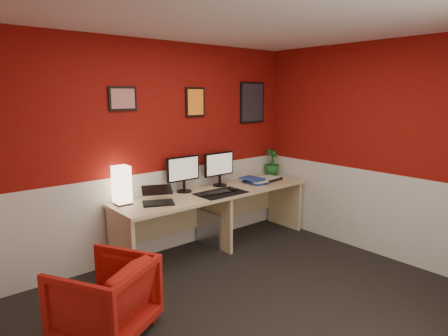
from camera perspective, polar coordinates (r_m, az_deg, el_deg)
ground at (r=3.66m, az=5.25°, el=-20.43°), size 4.00×3.50×0.01m
ceiling at (r=3.19m, az=6.09°, el=21.65°), size 4.00×3.50×0.01m
wall_back at (r=4.58m, az=-10.21°, el=2.54°), size 4.00×0.01×2.50m
wall_right at (r=4.82m, az=22.57°, el=2.28°), size 0.01×3.50×2.50m
wainscot_back at (r=4.74m, az=-9.87°, el=-6.48°), size 4.00×0.01×1.00m
wainscot_right at (r=4.97m, az=21.91°, el=-6.30°), size 0.01×3.50×1.00m
desk at (r=4.85m, az=-1.17°, el=-7.56°), size 2.60×0.65×0.73m
shoji_lamp at (r=4.28m, az=-14.84°, el=-2.61°), size 0.16×0.16×0.40m
laptop at (r=4.23m, az=-9.71°, el=-3.80°), size 0.40×0.35×0.22m
monitor_left at (r=4.66m, az=-5.96°, el=-0.06°), size 0.45×0.06×0.58m
monitor_right at (r=4.95m, az=-0.64°, el=0.63°), size 0.45×0.06×0.58m
desk_mat at (r=4.64m, az=-0.45°, el=-3.70°), size 0.60×0.38×0.01m
keyboard at (r=4.59m, az=-1.52°, el=-3.69°), size 0.43×0.19×0.02m
mouse at (r=4.73m, az=1.42°, el=-3.19°), size 0.07×0.11×0.03m
book_bottom at (r=5.08m, az=3.74°, el=-2.28°), size 0.24×0.31×0.03m
book_middle at (r=5.11m, az=3.85°, el=-1.93°), size 0.30×0.34×0.02m
book_top at (r=5.04m, az=3.38°, el=-1.81°), size 0.25×0.32×0.03m
zen_tray at (r=5.35m, az=6.50°, el=-1.65°), size 0.38×0.29×0.03m
potted_plant at (r=5.66m, az=7.08°, el=0.87°), size 0.23×0.23×0.39m
pc_tower at (r=4.98m, az=-1.59°, el=-8.76°), size 0.22×0.46×0.45m
armchair at (r=3.37m, az=-17.21°, el=-17.78°), size 0.91×0.92×0.62m
art_left at (r=4.34m, az=-14.73°, el=9.86°), size 0.32×0.02×0.26m
art_center at (r=4.83m, az=-4.28°, el=9.66°), size 0.28×0.02×0.36m
art_right at (r=5.46m, az=4.17°, el=9.60°), size 0.44×0.02×0.56m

